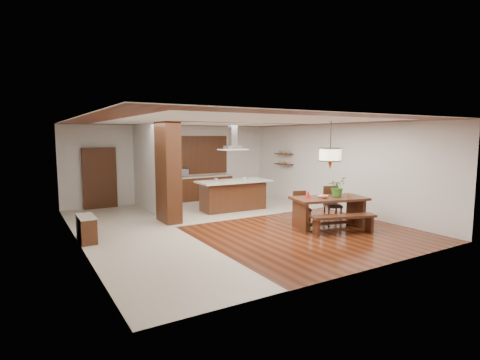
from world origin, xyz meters
TOP-DOWN VIEW (x-y plane):
  - room_shell at (0.00, 0.00)m, footprint 9.00×9.04m
  - tile_hallway at (-2.75, 0.00)m, footprint 2.50×9.00m
  - tile_kitchen at (1.25, 2.50)m, footprint 5.50×4.00m
  - soffit_band at (0.00, 0.00)m, footprint 8.00×9.00m
  - partition_pier at (-1.40, 1.20)m, footprint 0.45×1.00m
  - partition_stub at (-1.40, 3.30)m, footprint 0.18×2.40m
  - hallway_console at (-3.81, 0.20)m, footprint 0.37×0.88m
  - hallway_doorway at (-2.70, 4.40)m, footprint 1.10×0.20m
  - rear_counter at (1.00, 4.20)m, footprint 2.60×0.62m
  - kitchen_window at (1.00, 4.46)m, footprint 2.60×0.08m
  - shelf_lower at (3.87, 2.60)m, footprint 0.26×0.90m
  - shelf_upper at (3.87, 2.60)m, footprint 0.26×0.90m
  - dining_table at (2.14, -1.67)m, footprint 2.17×1.43m
  - dining_bench at (1.97, -2.37)m, footprint 1.74×0.89m
  - dining_chair_left at (1.80, -0.96)m, footprint 0.49×0.49m
  - dining_chair_right at (2.77, -1.19)m, footprint 0.59×0.59m
  - pendant_lantern at (2.14, -1.67)m, footprint 0.64×0.64m
  - foliage_plant at (2.40, -1.70)m, footprint 0.60×0.56m
  - fruit_bowl at (1.90, -1.67)m, footprint 0.35×0.35m
  - napkin_cone at (1.59, -1.43)m, footprint 0.16×0.16m
  - gold_ornament at (2.65, -1.91)m, footprint 0.08×0.08m
  - kitchen_island at (1.07, 1.73)m, footprint 2.49×1.13m
  - range_hood at (1.07, 1.74)m, footprint 0.90×0.55m
  - island_cup at (1.46, 1.63)m, footprint 0.12×0.12m
  - microwave at (0.22, 4.23)m, footprint 0.68×0.58m

SIDE VIEW (x-z plane):
  - tile_hallway at x=-2.75m, z-range 0.00..0.01m
  - tile_kitchen at x=1.25m, z-range 0.00..0.01m
  - dining_bench at x=1.97m, z-range 0.00..0.48m
  - hallway_console at x=-3.81m, z-range 0.00..0.63m
  - dining_chair_left at x=1.80m, z-range 0.00..0.92m
  - rear_counter at x=1.00m, z-range 0.00..0.95m
  - dining_chair_right at x=2.77m, z-range 0.00..1.02m
  - kitchen_island at x=1.07m, z-range 0.01..1.03m
  - dining_table at x=2.14m, z-range 0.20..1.03m
  - fruit_bowl at x=1.90m, z-range 0.83..0.90m
  - gold_ornament at x=2.65m, z-range 0.83..0.94m
  - napkin_cone at x=1.59m, z-range 0.83..1.04m
  - hallway_doorway at x=-2.70m, z-range 0.00..2.10m
  - island_cup at x=1.46m, z-range 1.02..1.11m
  - foliage_plant at x=2.40m, z-range 0.83..1.39m
  - microwave at x=0.22m, z-range 0.95..1.27m
  - shelf_lower at x=3.87m, z-range 1.38..1.42m
  - partition_pier at x=-1.40m, z-range 0.00..2.90m
  - partition_stub at x=-1.40m, z-range 0.00..2.90m
  - kitchen_window at x=1.00m, z-range 1.00..2.50m
  - shelf_upper at x=3.87m, z-range 1.78..1.82m
  - room_shell at x=0.00m, z-range 0.60..3.52m
  - pendant_lantern at x=2.14m, z-range 1.59..2.90m
  - range_hood at x=1.07m, z-range 2.03..2.90m
  - soffit_band at x=0.00m, z-range 2.88..2.89m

